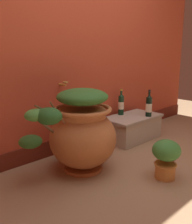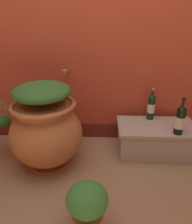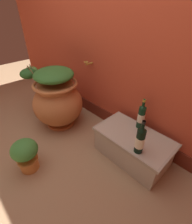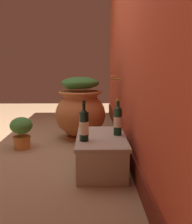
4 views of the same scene
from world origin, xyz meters
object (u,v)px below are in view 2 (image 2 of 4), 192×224
terracotta_urn (44,127)px  potted_shrub (87,206)px  wine_bottle_left (151,106)px  wine_bottle_middle (180,120)px

terracotta_urn → potted_shrub: 0.77m
terracotta_urn → potted_shrub: (0.42, -0.62, -0.17)m
wine_bottle_left → wine_bottle_middle: (0.18, -0.29, -0.00)m
terracotta_urn → wine_bottle_middle: size_ratio=2.73×
potted_shrub → terracotta_urn: bearing=123.8°
wine_bottle_left → terracotta_urn: bearing=-159.4°
terracotta_urn → wine_bottle_middle: terracotta_urn is taller
wine_bottle_left → wine_bottle_middle: size_ratio=1.00×
terracotta_urn → wine_bottle_left: (0.97, 0.37, 0.06)m
terracotta_urn → potted_shrub: size_ratio=2.57×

